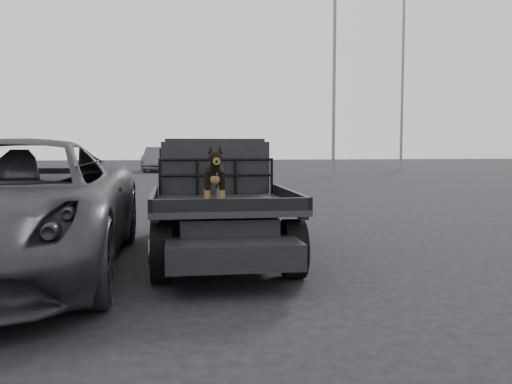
{
  "coord_description": "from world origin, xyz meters",
  "views": [
    {
      "loc": [
        -0.91,
        -6.32,
        1.7
      ],
      "look_at": [
        -0.01,
        -0.14,
        1.18
      ],
      "focal_mm": 40.0,
      "sensor_mm": 36.0,
      "label": 1
    }
  ],
  "objects": [
    {
      "name": "ground",
      "position": [
        0.0,
        0.0,
        0.0
      ],
      "size": [
        120.0,
        120.0,
        0.0
      ],
      "primitive_type": "plane",
      "color": "black",
      "rests_on": "ground"
    },
    {
      "name": "flatbed_ute",
      "position": [
        -0.23,
        2.42,
        0.46
      ],
      "size": [
        2.0,
        5.4,
        0.92
      ],
      "primitive_type": null,
      "color": "black",
      "rests_on": "ground"
    },
    {
      "name": "ute_cab",
      "position": [
        -0.23,
        3.37,
        1.36
      ],
      "size": [
        1.72,
        1.3,
        0.88
      ],
      "primitive_type": null,
      "color": "black",
      "rests_on": "flatbed_ute"
    },
    {
      "name": "headache_rack",
      "position": [
        -0.23,
        2.62,
        1.2
      ],
      "size": [
        1.8,
        0.08,
        0.55
      ],
      "primitive_type": null,
      "color": "black",
      "rests_on": "flatbed_ute"
    },
    {
      "name": "dog",
      "position": [
        -0.4,
        0.8,
        1.29
      ],
      "size": [
        0.32,
        0.6,
        0.74
      ],
      "primitive_type": null,
      "color": "black",
      "rests_on": "flatbed_ute"
    },
    {
      "name": "parked_suv",
      "position": [
        -3.04,
        1.45,
        0.89
      ],
      "size": [
        3.02,
        6.46,
        1.79
      ],
      "primitive_type": "imported",
      "rotation": [
        0.0,
        0.0,
        0.01
      ],
      "color": "#323338",
      "rests_on": "ground"
    },
    {
      "name": "distant_car_a",
      "position": [
        -1.82,
        31.3,
        0.79
      ],
      "size": [
        2.11,
        4.92,
        1.58
      ],
      "primitive_type": "imported",
      "rotation": [
        0.0,
        0.0,
        -0.09
      ],
      "color": "#4B4B50",
      "rests_on": "ground"
    },
    {
      "name": "floodlight_mid",
      "position": [
        7.85,
        24.21,
        7.26
      ],
      "size": [
        1.08,
        0.28,
        13.33
      ],
      "color": "slate",
      "rests_on": "ground"
    },
    {
      "name": "floodlight_far",
      "position": [
        14.52,
        30.84,
        7.1
      ],
      "size": [
        1.08,
        0.28,
        13.01
      ],
      "color": "slate",
      "rests_on": "ground"
    }
  ]
}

